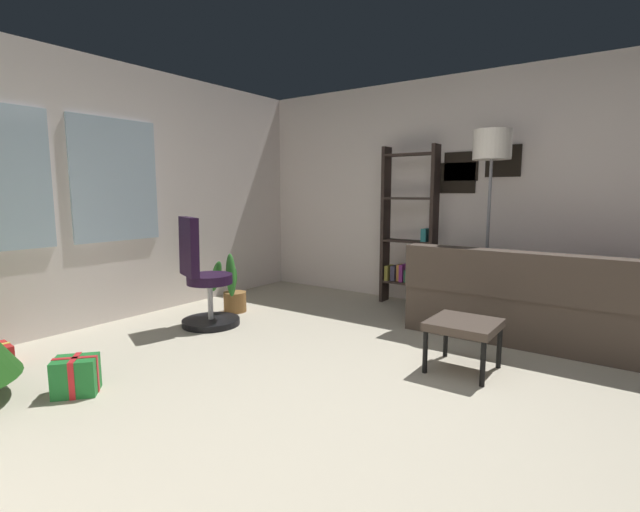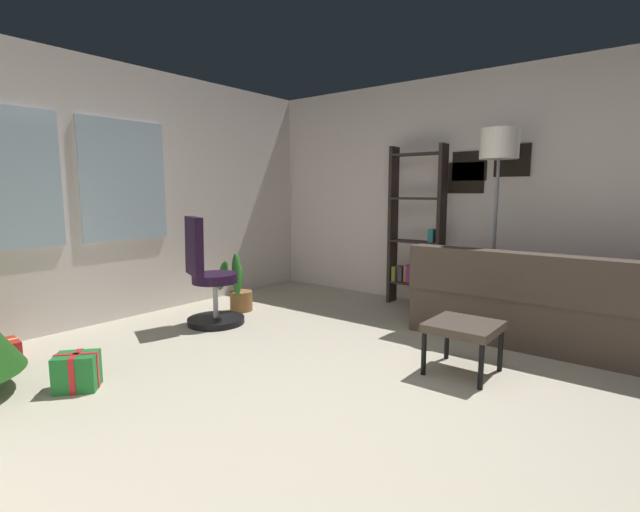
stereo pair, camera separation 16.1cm
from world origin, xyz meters
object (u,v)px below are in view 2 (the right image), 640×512
couch (552,308)px  footstool (463,329)px  gift_box_red (2,351)px  office_chair (209,283)px  potted_plant (237,290)px  bookshelf (416,237)px  gift_box_green (77,372)px  floor_lamp (499,159)px

couch → footstool: 1.26m
couch → gift_box_red: bearing=134.5°
gift_box_red → office_chair: size_ratio=0.26×
office_chair → potted_plant: bearing=17.8°
bookshelf → potted_plant: bearing=136.3°
bookshelf → potted_plant: 2.10m
gift_box_green → footstool: bearing=-45.8°
couch → footstool: size_ratio=4.37×
couch → potted_plant: size_ratio=3.06×
gift_box_red → floor_lamp: floor_lamp is taller
office_chair → gift_box_green: bearing=-161.0°
couch → office_chair: size_ratio=1.93×
gift_box_red → gift_box_green: 1.01m
floor_lamp → office_chair: bearing=128.0°
footstool → floor_lamp: 1.89m
gift_box_green → office_chair: bearing=19.0°
gift_box_green → gift_box_red: bearing=96.9°
footstool → gift_box_green: bearing=134.2°
bookshelf → floor_lamp: bearing=-105.6°
couch → floor_lamp: floor_lamp is taller
floor_lamp → potted_plant: 2.97m
couch → gift_box_green: couch is taller
floor_lamp → potted_plant: floor_lamp is taller
floor_lamp → gift_box_red: bearing=141.4°
footstool → potted_plant: size_ratio=0.70×
gift_box_green → floor_lamp: floor_lamp is taller
floor_lamp → potted_plant: size_ratio=2.81×
potted_plant → couch: bearing=-70.4°
office_chair → footstool: bearing=-81.9°
couch → office_chair: bearing=119.4°
gift_box_red → bookshelf: (3.61, -1.72, 0.72)m
couch → potted_plant: (-1.04, 2.93, -0.05)m
floor_lamp → potted_plant: bearing=117.0°
bookshelf → office_chair: bearing=148.0°
gift_box_red → office_chair: (1.63, -0.48, 0.34)m
footstool → potted_plant: 2.60m
office_chair → floor_lamp: (1.71, -2.19, 1.20)m
couch → floor_lamp: 1.45m
gift_box_red → bookshelf: size_ratio=0.15×
gift_box_green → potted_plant: size_ratio=0.49×
couch → bookshelf: 1.67m
office_chair → bookshelf: (1.98, -1.23, 0.38)m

